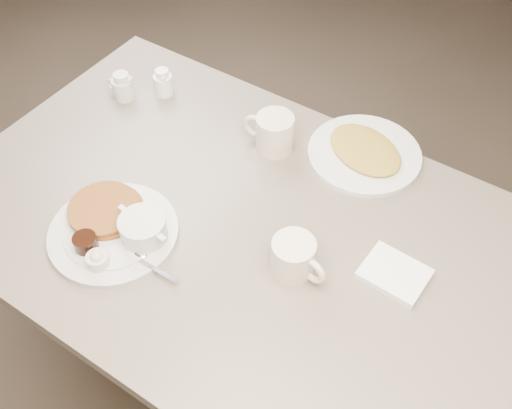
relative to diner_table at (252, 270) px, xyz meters
The scene contains 8 objects.
diner_table is the anchor object (origin of this frame).
main_plate 0.36m from the diner_table, 144.15° to the right, with size 0.38×0.34×0.07m.
coffee_mug_near 0.26m from the diner_table, 16.63° to the right, with size 0.14×0.11×0.09m.
napkin 0.38m from the diner_table, 10.90° to the left, with size 0.14×0.12×0.02m.
coffee_mug_far 0.36m from the diner_table, 112.25° to the left, with size 0.15×0.11×0.10m.
creamer_left 0.64m from the diner_table, 160.66° to the left, with size 0.09×0.07×0.08m.
creamer_right 0.60m from the diner_table, 150.23° to the left, with size 0.07×0.08×0.08m.
hash_plate 0.42m from the diner_table, 73.27° to the left, with size 0.39×0.39×0.04m.
Camera 1 is at (0.48, -0.71, 1.84)m, focal length 41.65 mm.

